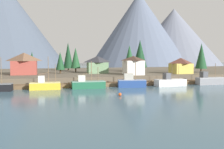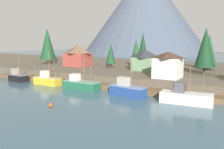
# 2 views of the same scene
# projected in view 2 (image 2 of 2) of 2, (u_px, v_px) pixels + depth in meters

# --- Properties ---
(ground_plane) EXTENTS (400.00, 400.00, 1.00)m
(ground_plane) POSITION_uv_depth(u_px,v_px,m) (146.00, 81.00, 70.10)
(ground_plane) COLOR #3D5B6B
(dock) EXTENTS (80.00, 4.00, 1.60)m
(dock) POSITION_uv_depth(u_px,v_px,m) (115.00, 88.00, 54.62)
(dock) COLOR brown
(dock) RESTS_ON ground_plane
(shoreline_bank) EXTENTS (400.00, 56.00, 2.50)m
(shoreline_bank) POSITION_uv_depth(u_px,v_px,m) (160.00, 71.00, 80.08)
(shoreline_bank) COLOR brown
(shoreline_bank) RESTS_ON ground_plane
(mountain_west_peak) EXTENTS (107.68, 107.68, 73.90)m
(mountain_west_peak) POSITION_uv_depth(u_px,v_px,m) (145.00, 11.00, 204.93)
(mountain_west_peak) COLOR #475160
(mountain_west_peak) RESTS_ON ground_plane
(fishing_boat_black) EXTENTS (6.21, 3.11, 8.41)m
(fishing_boat_black) POSITION_uv_depth(u_px,v_px,m) (18.00, 77.00, 66.16)
(fishing_boat_black) COLOR black
(fishing_boat_black) RESTS_ON ground_plane
(fishing_boat_yellow) EXTENTS (7.73, 2.64, 8.59)m
(fishing_boat_yellow) POSITION_uv_depth(u_px,v_px,m) (47.00, 80.00, 60.82)
(fishing_boat_yellow) COLOR gold
(fishing_boat_yellow) RESTS_ON ground_plane
(fishing_boat_green) EXTENTS (8.86, 3.03, 7.31)m
(fishing_boat_green) POSITION_uv_depth(u_px,v_px,m) (81.00, 84.00, 55.00)
(fishing_boat_green) COLOR #1E5B3D
(fishing_boat_green) RESTS_ON ground_plane
(fishing_boat_blue) EXTENTS (8.02, 3.90, 6.99)m
(fishing_boat_blue) POSITION_uv_depth(u_px,v_px,m) (127.00, 89.00, 48.47)
(fishing_boat_blue) COLOR navy
(fishing_boat_blue) RESTS_ON ground_plane
(fishing_boat_white) EXTENTS (9.29, 3.84, 6.74)m
(fishing_boat_white) POSITION_uv_depth(u_px,v_px,m) (186.00, 97.00, 42.54)
(fishing_boat_white) COLOR silver
(fishing_boat_white) RESTS_ON ground_plane
(house_green) EXTENTS (7.40, 5.11, 6.15)m
(house_green) POSITION_uv_depth(u_px,v_px,m) (145.00, 60.00, 69.32)
(house_green) COLOR #6B8E66
(house_green) RESTS_ON shoreline_bank
(house_white) EXTENTS (6.21, 6.00, 6.18)m
(house_white) POSITION_uv_depth(u_px,v_px,m) (168.00, 65.00, 55.67)
(house_white) COLOR silver
(house_white) RESTS_ON shoreline_bank
(house_red) EXTENTS (8.34, 6.77, 7.25)m
(house_red) POSITION_uv_depth(u_px,v_px,m) (78.00, 55.00, 81.38)
(house_red) COLOR #9E4238
(house_red) RESTS_ON shoreline_bank
(conifer_near_right) EXTENTS (4.68, 4.68, 10.64)m
(conifer_near_right) POSITION_uv_depth(u_px,v_px,m) (209.00, 50.00, 70.75)
(conifer_near_right) COLOR #4C3823
(conifer_near_right) RESTS_ON shoreline_bank
(conifer_mid_left) EXTENTS (5.20, 5.20, 12.11)m
(conifer_mid_left) POSITION_uv_depth(u_px,v_px,m) (205.00, 47.00, 61.16)
(conifer_mid_left) COLOR #4C3823
(conifer_mid_left) RESTS_ON shoreline_bank
(conifer_mid_right) EXTENTS (2.85, 2.85, 7.87)m
(conifer_mid_right) POSITION_uv_depth(u_px,v_px,m) (111.00, 51.00, 97.65)
(conifer_mid_right) COLOR #4C3823
(conifer_mid_right) RESTS_ON shoreline_bank
(conifer_back_left) EXTENTS (6.05, 6.05, 13.42)m
(conifer_back_left) POSITION_uv_depth(u_px,v_px,m) (48.00, 44.00, 90.85)
(conifer_back_left) COLOR #4C3823
(conifer_back_left) RESTS_ON shoreline_bank
(conifer_back_right) EXTENTS (3.14, 3.14, 7.64)m
(conifer_back_right) POSITION_uv_depth(u_px,v_px,m) (111.00, 54.00, 77.30)
(conifer_back_right) COLOR #4C3823
(conifer_back_right) RESTS_ON shoreline_bank
(conifer_centre) EXTENTS (3.73, 3.73, 9.34)m
(conifer_centre) POSITION_uv_depth(u_px,v_px,m) (136.00, 51.00, 79.69)
(conifer_centre) COLOR #4C3823
(conifer_centre) RESTS_ON shoreline_bank
(conifer_far_left) EXTENTS (4.10, 4.10, 11.80)m
(conifer_far_left) POSITION_uv_depth(u_px,v_px,m) (143.00, 47.00, 89.36)
(conifer_far_left) COLOR #4C3823
(conifer_far_left) RESTS_ON shoreline_bank
(channel_buoy) EXTENTS (0.70, 0.70, 0.70)m
(channel_buoy) POSITION_uv_depth(u_px,v_px,m) (51.00, 105.00, 40.34)
(channel_buoy) COLOR #E04C19
(channel_buoy) RESTS_ON ground_plane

